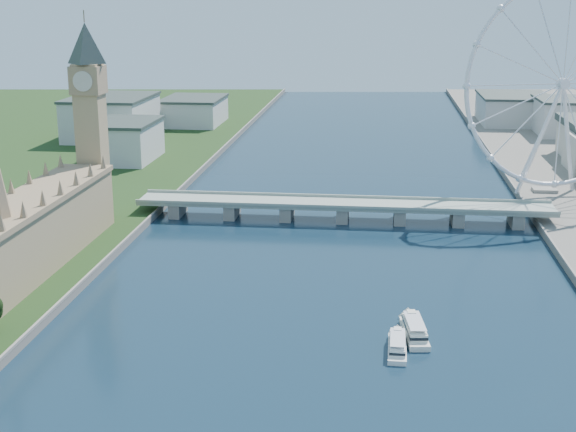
# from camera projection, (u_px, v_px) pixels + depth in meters

# --- Properties ---
(parliament_range) EXTENTS (24.00, 200.00, 70.00)m
(parliament_range) POSITION_uv_depth(u_px,v_px,m) (0.00, 253.00, 312.97)
(parliament_range) COLOR tan
(parliament_range) RESTS_ON ground
(big_ben) EXTENTS (20.02, 20.02, 110.00)m
(big_ben) POSITION_uv_depth(u_px,v_px,m) (89.00, 97.00, 403.68)
(big_ben) COLOR tan
(big_ben) RESTS_ON ground
(westminster_bridge) EXTENTS (220.00, 22.00, 9.50)m
(westminster_bridge) POSITION_uv_depth(u_px,v_px,m) (343.00, 208.00, 426.66)
(westminster_bridge) COLOR gray
(westminster_bridge) RESTS_ON ground
(london_eye) EXTENTS (113.60, 39.12, 124.30)m
(london_eye) POSITION_uv_depth(u_px,v_px,m) (563.00, 85.00, 450.16)
(london_eye) COLOR silver
(london_eye) RESTS_ON ground
(city_skyline) EXTENTS (505.00, 280.00, 32.00)m
(city_skyline) POSITION_uv_depth(u_px,v_px,m) (405.00, 118.00, 668.79)
(city_skyline) COLOR beige
(city_skyline) RESTS_ON ground
(tour_boat_near) EXTENTS (6.99, 25.84, 5.64)m
(tour_boat_near) POSITION_uv_depth(u_px,v_px,m) (397.00, 351.00, 269.77)
(tour_boat_near) COLOR white
(tour_boat_near) RESTS_ON ground
(tour_boat_far) EXTENTS (10.83, 29.89, 6.45)m
(tour_boat_far) POSITION_uv_depth(u_px,v_px,m) (414.00, 336.00, 281.64)
(tour_boat_far) COLOR white
(tour_boat_far) RESTS_ON ground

